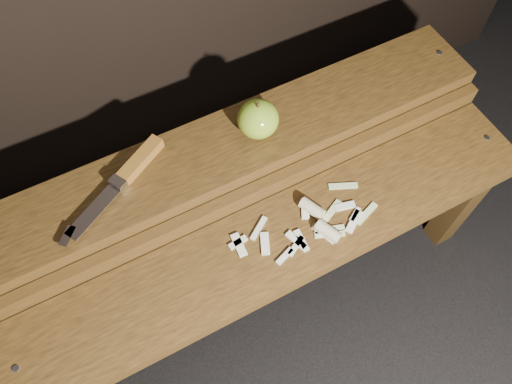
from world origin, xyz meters
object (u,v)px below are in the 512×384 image
bench_front_tier (282,256)px  apple (258,119)px  knife (129,173)px  bench_rear_tier (235,165)px

bench_front_tier → apple: bearing=74.8°
bench_front_tier → knife: 0.37m
apple → knife: (-0.29, 0.02, -0.03)m
bench_rear_tier → apple: size_ratio=12.87×
bench_front_tier → apple: (0.06, 0.23, 0.19)m
bench_rear_tier → knife: 0.25m
apple → bench_front_tier: bearing=-105.2°
bench_rear_tier → apple: (0.06, 0.00, 0.13)m
apple → knife: apple is taller
apple → knife: size_ratio=0.35×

